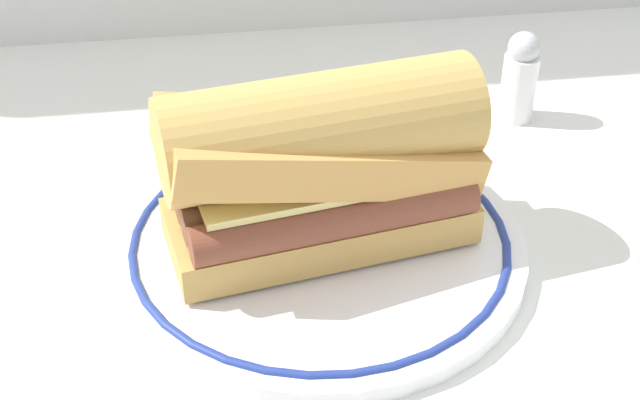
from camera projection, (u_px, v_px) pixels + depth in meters
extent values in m
plane|color=silver|center=(351.00, 261.00, 0.63)|extent=(1.50, 1.50, 0.00)
cylinder|color=white|center=(320.00, 246.00, 0.64)|extent=(0.28, 0.28, 0.01)
torus|color=navy|center=(320.00, 239.00, 0.63)|extent=(0.26, 0.26, 0.01)
cube|color=tan|center=(320.00, 220.00, 0.62)|extent=(0.21, 0.11, 0.03)
cylinder|color=brown|center=(337.00, 219.00, 0.58)|extent=(0.19, 0.06, 0.03)
cylinder|color=brown|center=(325.00, 199.00, 0.60)|extent=(0.19, 0.06, 0.03)
cylinder|color=brown|center=(315.00, 180.00, 0.62)|extent=(0.19, 0.06, 0.03)
cylinder|color=brown|center=(305.00, 162.00, 0.63)|extent=(0.19, 0.06, 0.03)
cube|color=#EAD67A|center=(320.00, 170.00, 0.60)|extent=(0.18, 0.10, 0.01)
cube|color=tan|center=(320.00, 147.00, 0.59)|extent=(0.22, 0.12, 0.07)
cylinder|color=tan|center=(320.00, 127.00, 0.58)|extent=(0.21, 0.10, 0.07)
cylinder|color=white|center=(518.00, 88.00, 0.77)|extent=(0.03, 0.03, 0.06)
sphere|color=silver|center=(524.00, 48.00, 0.75)|extent=(0.03, 0.03, 0.03)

